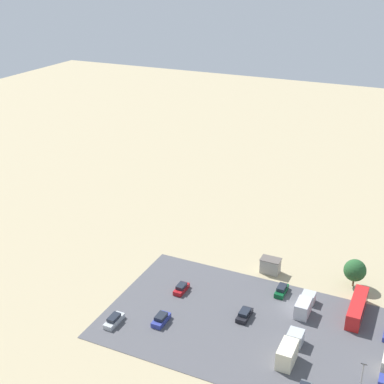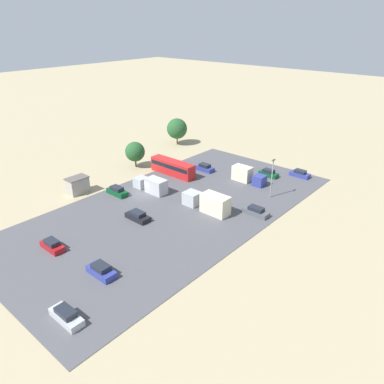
% 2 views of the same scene
% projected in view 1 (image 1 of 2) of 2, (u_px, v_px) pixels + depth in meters
% --- Properties ---
extents(ground_plane, '(400.00, 400.00, 0.00)m').
position_uv_depth(ground_plane, '(291.00, 306.00, 101.57)').
color(ground_plane, tan).
extents(parking_lot_surface, '(62.52, 31.53, 0.08)m').
position_uv_depth(parking_lot_surface, '(277.00, 334.00, 93.93)').
color(parking_lot_surface, '#4C4C51').
rests_on(parking_lot_surface, ground).
extents(shed_building, '(4.16, 2.75, 3.22)m').
position_uv_depth(shed_building, '(270.00, 266.00, 111.71)').
color(shed_building, '#9E998E').
rests_on(shed_building, ground).
extents(bus, '(2.50, 10.98, 3.10)m').
position_uv_depth(bus, '(357.00, 307.00, 98.19)').
color(bus, red).
rests_on(bus, ground).
extents(parked_car_0, '(1.76, 4.20, 1.52)m').
position_uv_depth(parked_car_0, '(181.00, 288.00, 105.63)').
color(parked_car_0, maroon).
rests_on(parked_car_0, ground).
extents(parked_car_1, '(1.77, 4.60, 1.66)m').
position_uv_depth(parked_car_1, '(282.00, 290.00, 104.97)').
color(parked_car_1, '#0C4723').
rests_on(parked_car_1, ground).
extents(parked_car_5, '(1.75, 4.70, 1.53)m').
position_uv_depth(parked_car_5, '(114.00, 320.00, 96.36)').
color(parked_car_5, '#ADB2B7').
rests_on(parked_car_5, ground).
extents(parked_car_6, '(1.94, 4.50, 1.49)m').
position_uv_depth(parked_car_6, '(244.00, 314.00, 97.90)').
color(parked_car_6, black).
rests_on(parked_car_6, ground).
extents(parked_car_8, '(1.94, 4.36, 1.60)m').
position_uv_depth(parked_car_8, '(161.00, 319.00, 96.56)').
color(parked_car_8, navy).
rests_on(parked_car_8, ground).
extents(parked_truck_1, '(2.44, 7.64, 2.89)m').
position_uv_depth(parked_truck_1, '(304.00, 305.00, 99.35)').
color(parked_truck_1, '#ADB2B7').
rests_on(parked_truck_1, ground).
extents(parked_truck_2, '(2.58, 9.20, 3.44)m').
position_uv_depth(parked_truck_2, '(289.00, 350.00, 87.72)').
color(parked_truck_2, '#ADB2B7').
rests_on(parked_truck_2, ground).
extents(tree_near_shed, '(4.45, 4.45, 5.90)m').
position_uv_depth(tree_near_shed, '(355.00, 270.00, 106.21)').
color(tree_near_shed, brown).
rests_on(tree_near_shed, ground).
extents(light_pole_lot_centre, '(0.90, 0.28, 7.59)m').
position_uv_depth(light_pole_lot_centre, '(361.00, 381.00, 77.53)').
color(light_pole_lot_centre, gray).
rests_on(light_pole_lot_centre, ground).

